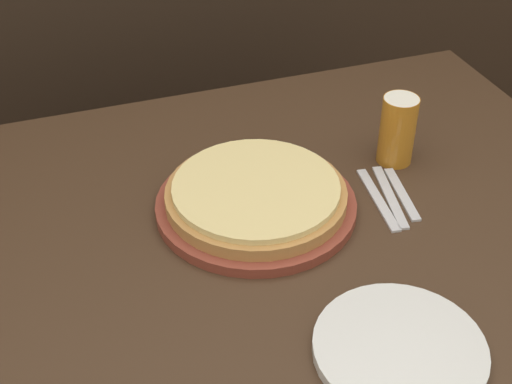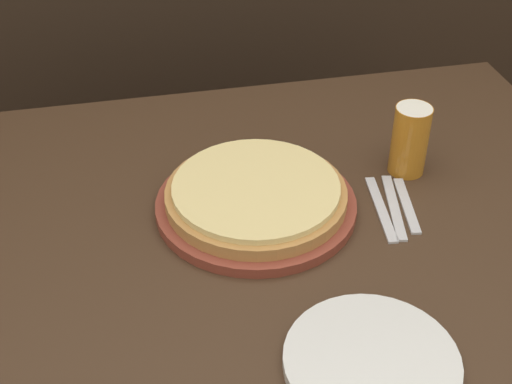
# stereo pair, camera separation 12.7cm
# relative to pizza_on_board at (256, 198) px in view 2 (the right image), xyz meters

# --- Properties ---
(dining_table) EXTENTS (1.39, 0.99, 0.76)m
(dining_table) POSITION_rel_pizza_on_board_xyz_m (-0.01, -0.04, -0.41)
(dining_table) COLOR #3D2819
(dining_table) RESTS_ON ground_plane
(pizza_on_board) EXTENTS (0.36, 0.36, 0.06)m
(pizza_on_board) POSITION_rel_pizza_on_board_xyz_m (0.00, 0.00, 0.00)
(pizza_on_board) COLOR brown
(pizza_on_board) RESTS_ON dining_table
(beer_glass) EXTENTS (0.07, 0.07, 0.14)m
(beer_glass) POSITION_rel_pizza_on_board_xyz_m (0.31, 0.06, 0.05)
(beer_glass) COLOR #B7701E
(beer_glass) RESTS_ON dining_table
(dinner_plate) EXTENTS (0.25, 0.25, 0.02)m
(dinner_plate) POSITION_rel_pizza_on_board_xyz_m (0.09, -0.38, -0.02)
(dinner_plate) COLOR silver
(dinner_plate) RESTS_ON dining_table
(fork) EXTENTS (0.04, 0.19, 0.00)m
(fork) POSITION_rel_pizza_on_board_xyz_m (0.22, -0.05, -0.02)
(fork) COLOR silver
(fork) RESTS_ON dining_table
(dinner_knife) EXTENTS (0.06, 0.19, 0.00)m
(dinner_knife) POSITION_rel_pizza_on_board_xyz_m (0.25, -0.05, -0.02)
(dinner_knife) COLOR silver
(dinner_knife) RESTS_ON dining_table
(spoon) EXTENTS (0.04, 0.16, 0.00)m
(spoon) POSITION_rel_pizza_on_board_xyz_m (0.27, -0.05, -0.02)
(spoon) COLOR silver
(spoon) RESTS_ON dining_table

